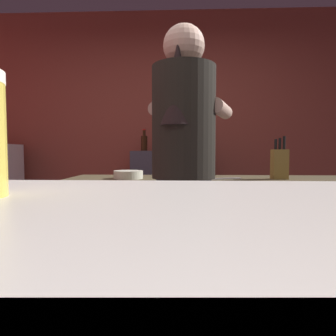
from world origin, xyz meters
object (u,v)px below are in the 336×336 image
(bartender, at_px, (183,164))
(bottle_olive_oil, at_px, (194,141))
(bottle_soy, at_px, (144,142))
(mixing_bowl, at_px, (128,175))
(chefs_knife, at_px, (224,179))
(bottle_vinegar, at_px, (198,142))
(knife_block, at_px, (279,163))
(bottle_hot_sauce, at_px, (174,142))

(bartender, relative_size, bottle_olive_oil, 6.52)
(bartender, relative_size, bottle_soy, 7.47)
(mixing_bowl, xyz_separation_m, bottle_soy, (-0.03, 1.16, 0.26))
(mixing_bowl, xyz_separation_m, chefs_knife, (0.65, -0.01, -0.02))
(bottle_vinegar, bearing_deg, bartender, -96.04)
(chefs_knife, bearing_deg, bottle_soy, 103.51)
(bottle_vinegar, bearing_deg, bottle_soy, -166.20)
(knife_block, height_order, bottle_olive_oil, bottle_olive_oil)
(mixing_bowl, relative_size, bottle_hot_sauce, 0.88)
(chefs_knife, distance_m, bottle_soy, 1.38)
(bottle_olive_oil, height_order, bottle_vinegar, bottle_olive_oil)
(bottle_soy, height_order, bottle_hot_sauce, bottle_soy)
(bartender, height_order, bottle_hot_sauce, bartender)
(mixing_bowl, height_order, bottle_soy, bottle_soy)
(bottle_soy, relative_size, bottle_hot_sauce, 1.02)
(bottle_hot_sauce, bearing_deg, bottle_soy, 176.08)
(bottle_olive_oil, xyz_separation_m, bottle_soy, (-0.54, 0.04, -0.01))
(bottle_soy, bearing_deg, mixing_bowl, -88.40)
(bartender, relative_size, bottle_vinegar, 6.78)
(bottle_vinegar, bearing_deg, bottle_olive_oil, -105.49)
(bartender, distance_m, chefs_knife, 0.51)
(bartender, height_order, knife_block, bartender)
(bartender, distance_m, bottle_olive_oil, 1.55)
(chefs_knife, bearing_deg, mixing_bowl, 162.11)
(knife_block, xyz_separation_m, bottle_vinegar, (-0.47, 1.29, 0.19))
(chefs_knife, height_order, bottle_olive_oil, bottle_olive_oil)
(bottle_hot_sauce, bearing_deg, bartender, -86.81)
(mixing_bowl, xyz_separation_m, bottle_hot_sauce, (0.29, 1.13, 0.26))
(bottle_vinegar, bearing_deg, mixing_bowl, -113.06)
(chefs_knife, distance_m, bottle_olive_oil, 1.18)
(bartender, relative_size, chefs_knife, 7.28)
(mixing_bowl, distance_m, bottle_soy, 1.19)
(bottle_soy, bearing_deg, chefs_knife, -59.58)
(bottle_hot_sauce, distance_m, bottle_vinegar, 0.32)
(chefs_knife, bearing_deg, bartender, -141.74)
(bottle_olive_oil, bearing_deg, knife_block, -64.89)
(mixing_bowl, height_order, bottle_hot_sauce, bottle_hot_sauce)
(bottle_soy, xyz_separation_m, bottle_vinegar, (0.59, 0.14, 0.01))
(bottle_hot_sauce, relative_size, bottle_vinegar, 0.89)
(chefs_knife, xyz_separation_m, bottle_hot_sauce, (-0.37, 1.15, 0.28))
(bottle_olive_oil, xyz_separation_m, bottle_hot_sauce, (-0.22, 0.01, -0.02))
(bottle_hot_sauce, bearing_deg, bottle_olive_oil, -3.55)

